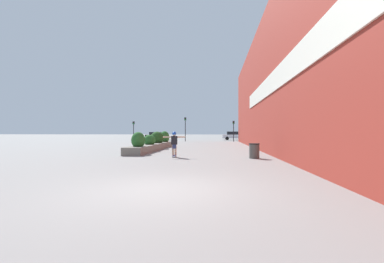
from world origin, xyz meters
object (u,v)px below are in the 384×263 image
object	(u,v)px
skateboarder	(174,141)
trash_bin	(254,151)
car_center_left	(278,136)
car_leftmost	(234,136)
traffic_light_right	(234,127)
traffic_light_left	(185,125)
car_center_right	(157,136)
traffic_light_far_left	(134,128)
skateboard	(174,156)

from	to	relation	value
skateboarder	trash_bin	world-z (taller)	skateboarder
trash_bin	car_center_left	xyz separation A→B (m)	(8.18, 29.84, 0.34)
car_leftmost	car_center_left	size ratio (longest dim) A/B	0.95
car_center_left	traffic_light_right	xyz separation A→B (m)	(-7.71, -4.60, 1.43)
car_leftmost	traffic_light_right	size ratio (longest dim) A/B	1.42
car_leftmost	traffic_light_left	world-z (taller)	traffic_light_left
car_center_right	traffic_light_far_left	size ratio (longest dim) A/B	1.30
skateboarder	car_center_right	world-z (taller)	skateboarder
car_center_left	traffic_light_right	world-z (taller)	traffic_light_right
car_leftmost	traffic_light_right	world-z (taller)	traffic_light_right
car_center_left	car_leftmost	bearing A→B (deg)	64.51
traffic_light_left	car_center_left	bearing A→B (deg)	16.69
skateboard	car_leftmost	distance (m)	33.44
car_center_right	traffic_light_right	bearing A→B (deg)	64.64
skateboarder	car_leftmost	world-z (taller)	car_leftmost
car_center_right	skateboard	bearing A→B (deg)	15.17
car_center_left	traffic_light_far_left	xyz separation A→B (m)	(-23.41, -4.80, 1.41)
trash_bin	traffic_light_far_left	bearing A→B (deg)	121.31
car_center_left	car_center_right	size ratio (longest dim) A/B	1.17
skateboard	traffic_light_right	bearing A→B (deg)	67.94
car_center_right	car_center_left	bearing A→B (deg)	85.15
traffic_light_right	car_center_left	bearing A→B (deg)	30.81
skateboarder	traffic_light_right	distance (m)	25.50
skateboarder	traffic_light_right	world-z (taller)	traffic_light_right
skateboarder	car_leftmost	distance (m)	33.43
skateboard	trash_bin	distance (m)	4.55
skateboard	trash_bin	world-z (taller)	trash_bin
traffic_light_left	skateboarder	bearing A→B (deg)	-84.37
skateboarder	traffic_light_left	bearing A→B (deg)	84.88
skateboard	car_center_right	distance (m)	32.52
trash_bin	traffic_light_right	bearing A→B (deg)	88.94
trash_bin	car_center_right	distance (m)	34.22
car_center_left	traffic_light_right	distance (m)	9.10
skateboarder	traffic_light_left	distance (m)	25.20
trash_bin	car_center_right	world-z (taller)	car_center_right
trash_bin	traffic_light_left	world-z (taller)	traffic_light_left
car_leftmost	traffic_light_left	size ratio (longest dim) A/B	1.21
skateboarder	traffic_light_far_left	distance (m)	27.02
skateboard	traffic_light_far_left	distance (m)	27.07
traffic_light_right	traffic_light_far_left	bearing A→B (deg)	-179.28
skateboard	skateboarder	world-z (taller)	skateboarder
skateboarder	car_center_left	distance (m)	32.20
skateboard	traffic_light_left	world-z (taller)	traffic_light_left
skateboarder	traffic_light_right	size ratio (longest dim) A/B	0.44
car_center_left	traffic_light_left	world-z (taller)	traffic_light_left
car_center_right	traffic_light_left	xyz separation A→B (m)	(6.04, -6.35, 1.76)
car_center_right	traffic_light_right	distance (m)	15.01
traffic_light_right	traffic_light_far_left	size ratio (longest dim) A/B	1.01
trash_bin	traffic_light_left	size ratio (longest dim) A/B	0.22
skateboard	car_leftmost	bearing A→B (deg)	69.52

